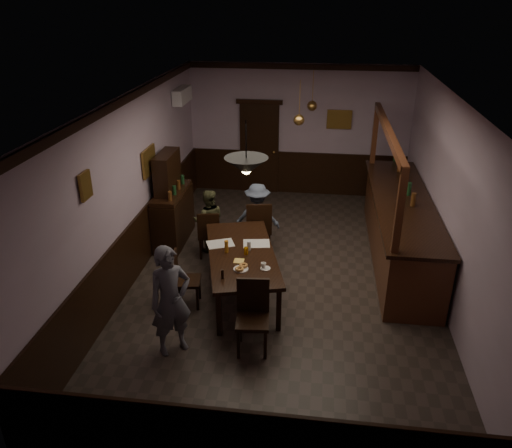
% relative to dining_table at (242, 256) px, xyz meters
% --- Properties ---
extents(room, '(5.01, 8.01, 3.01)m').
position_rel_dining_table_xyz_m(room, '(0.61, 0.56, 0.81)').
color(room, '#2D2621').
rests_on(room, ground).
extents(dining_table, '(1.53, 2.38, 0.75)m').
position_rel_dining_table_xyz_m(dining_table, '(0.00, 0.00, 0.00)').
color(dining_table, black).
rests_on(dining_table, ground).
extents(chair_far_left, '(0.45, 0.45, 0.90)m').
position_rel_dining_table_xyz_m(chair_far_left, '(-0.77, 1.12, -0.19)').
color(chair_far_left, black).
rests_on(chair_far_left, ground).
extents(chair_far_right, '(0.52, 0.52, 1.04)m').
position_rel_dining_table_xyz_m(chair_far_right, '(0.10, 1.34, -0.11)').
color(chair_far_right, black).
rests_on(chair_far_right, ground).
extents(chair_near, '(0.47, 0.47, 1.00)m').
position_rel_dining_table_xyz_m(chair_near, '(0.35, -1.27, -0.14)').
color(chair_near, black).
rests_on(chair_near, ground).
extents(chair_side, '(0.44, 0.44, 0.89)m').
position_rel_dining_table_xyz_m(chair_side, '(-0.84, -0.42, -0.20)').
color(chair_side, black).
rests_on(chair_side, ground).
extents(person_standing, '(0.67, 0.64, 1.55)m').
position_rel_dining_table_xyz_m(person_standing, '(-0.70, -1.48, 0.09)').
color(person_standing, slate).
rests_on(person_standing, ground).
extents(person_seated_left, '(0.67, 0.57, 1.20)m').
position_rel_dining_table_xyz_m(person_seated_left, '(-0.83, 1.38, -0.09)').
color(person_seated_left, '#4A4B2D').
rests_on(person_seated_left, ground).
extents(person_seated_right, '(0.82, 0.48, 1.27)m').
position_rel_dining_table_xyz_m(person_seated_right, '(0.04, 1.61, -0.05)').
color(person_seated_right, '#4D596E').
rests_on(person_seated_right, ground).
extents(newspaper_left, '(0.50, 0.44, 0.01)m').
position_rel_dining_table_xyz_m(newspaper_left, '(-0.38, 0.23, 0.07)').
color(newspaper_left, silver).
rests_on(newspaper_left, dining_table).
extents(newspaper_right, '(0.46, 0.36, 0.01)m').
position_rel_dining_table_xyz_m(newspaper_right, '(0.19, 0.31, 0.07)').
color(newspaper_right, silver).
rests_on(newspaper_right, dining_table).
extents(napkin, '(0.18, 0.18, 0.00)m').
position_rel_dining_table_xyz_m(napkin, '(0.00, -0.28, 0.07)').
color(napkin, '#FFD25D').
rests_on(napkin, dining_table).
extents(saucer, '(0.15, 0.15, 0.01)m').
position_rel_dining_table_xyz_m(saucer, '(0.42, -0.46, 0.07)').
color(saucer, white).
rests_on(saucer, dining_table).
extents(coffee_cup, '(0.10, 0.10, 0.07)m').
position_rel_dining_table_xyz_m(coffee_cup, '(0.39, -0.44, 0.11)').
color(coffee_cup, white).
rests_on(coffee_cup, saucer).
extents(pastry_plate, '(0.22, 0.22, 0.01)m').
position_rel_dining_table_xyz_m(pastry_plate, '(0.07, -0.52, 0.07)').
color(pastry_plate, white).
rests_on(pastry_plate, dining_table).
extents(pastry_ring_a, '(0.13, 0.13, 0.04)m').
position_rel_dining_table_xyz_m(pastry_ring_a, '(0.06, -0.57, 0.10)').
color(pastry_ring_a, '#C68C47').
rests_on(pastry_ring_a, pastry_plate).
extents(pastry_ring_b, '(0.13, 0.13, 0.04)m').
position_rel_dining_table_xyz_m(pastry_ring_b, '(0.10, -0.46, 0.10)').
color(pastry_ring_b, '#C68C47').
rests_on(pastry_ring_b, pastry_plate).
extents(soda_can, '(0.07, 0.07, 0.12)m').
position_rel_dining_table_xyz_m(soda_can, '(0.08, -0.06, 0.12)').
color(soda_can, orange).
rests_on(soda_can, dining_table).
extents(beer_glass, '(0.06, 0.06, 0.20)m').
position_rel_dining_table_xyz_m(beer_glass, '(-0.23, -0.04, 0.16)').
color(beer_glass, '#BF721E').
rests_on(beer_glass, dining_table).
extents(water_glass, '(0.06, 0.06, 0.15)m').
position_rel_dining_table_xyz_m(water_glass, '(0.10, 0.08, 0.14)').
color(water_glass, silver).
rests_on(water_glass, dining_table).
extents(pepper_mill, '(0.04, 0.04, 0.14)m').
position_rel_dining_table_xyz_m(pepper_mill, '(-0.14, -0.80, 0.13)').
color(pepper_mill, black).
rests_on(pepper_mill, dining_table).
extents(sideboard, '(0.48, 1.33, 1.76)m').
position_rel_dining_table_xyz_m(sideboard, '(-1.60, 1.68, 0.02)').
color(sideboard, black).
rests_on(sideboard, ground).
extents(bar_counter, '(0.99, 4.25, 2.38)m').
position_rel_dining_table_xyz_m(bar_counter, '(2.60, 1.58, -0.08)').
color(bar_counter, '#462412').
rests_on(bar_counter, ground).
extents(door_back, '(0.90, 0.06, 2.10)m').
position_rel_dining_table_xyz_m(door_back, '(-0.29, 4.51, 0.36)').
color(door_back, black).
rests_on(door_back, ground).
extents(ac_unit, '(0.20, 0.85, 0.30)m').
position_rel_dining_table_xyz_m(ac_unit, '(-1.77, 3.46, 1.76)').
color(ac_unit, white).
rests_on(ac_unit, ground).
extents(picture_left_small, '(0.04, 0.28, 0.36)m').
position_rel_dining_table_xyz_m(picture_left_small, '(-1.85, -1.04, 1.46)').
color(picture_left_small, olive).
rests_on(picture_left_small, ground).
extents(picture_left_large, '(0.04, 0.62, 0.48)m').
position_rel_dining_table_xyz_m(picture_left_large, '(-1.85, 1.36, 1.01)').
color(picture_left_large, olive).
rests_on(picture_left_large, ground).
extents(picture_back, '(0.55, 0.04, 0.42)m').
position_rel_dining_table_xyz_m(picture_back, '(1.51, 4.52, 1.11)').
color(picture_back, olive).
rests_on(picture_back, ground).
extents(pendant_iron, '(0.56, 0.56, 0.69)m').
position_rel_dining_table_xyz_m(pendant_iron, '(0.20, -0.77, 1.73)').
color(pendant_iron, black).
rests_on(pendant_iron, ground).
extents(pendant_brass_mid, '(0.20, 0.20, 0.81)m').
position_rel_dining_table_xyz_m(pendant_brass_mid, '(0.71, 2.25, 1.61)').
color(pendant_brass_mid, '#BF8C3F').
rests_on(pendant_brass_mid, ground).
extents(pendant_brass_far, '(0.20, 0.20, 0.81)m').
position_rel_dining_table_xyz_m(pendant_brass_far, '(0.91, 3.49, 1.61)').
color(pendant_brass_far, '#BF8C3F').
rests_on(pendant_brass_far, ground).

